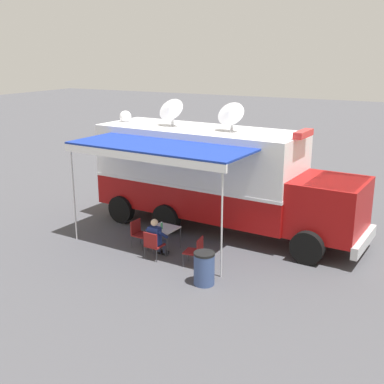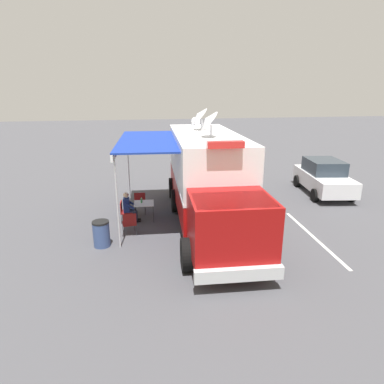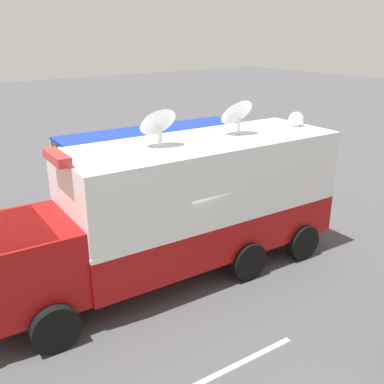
{
  "view_description": "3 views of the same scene",
  "coord_description": "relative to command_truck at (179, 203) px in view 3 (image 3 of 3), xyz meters",
  "views": [
    {
      "loc": [
        14.96,
        7.68,
        6.04
      ],
      "look_at": [
        0.72,
        0.11,
        1.42
      ],
      "focal_mm": 46.18,
      "sensor_mm": 36.0,
      "label": 1
    },
    {
      "loc": [
        2.92,
        12.91,
        5.12
      ],
      "look_at": [
        0.63,
        0.38,
        1.17
      ],
      "focal_mm": 30.53,
      "sensor_mm": 36.0,
      "label": 2
    },
    {
      "loc": [
        -8.51,
        6.79,
        6.1
      ],
      "look_at": [
        1.95,
        -1.09,
        1.31
      ],
      "focal_mm": 41.66,
      "sensor_mm": 36.0,
      "label": 3
    }
  ],
  "objects": [
    {
      "name": "folding_chair_beside_table",
      "position": [
        2.66,
        -1.48,
        -1.43
      ],
      "size": [
        0.51,
        0.51,
        0.87
      ],
      "color": "maroon",
      "rests_on": "ground"
    },
    {
      "name": "folding_chair_spare_by_truck",
      "position": [
        3.1,
        0.81,
        -1.43
      ],
      "size": [
        0.54,
        0.54,
        0.87
      ],
      "color": "maroon",
      "rests_on": "ground"
    },
    {
      "name": "command_truck",
      "position": [
        0.0,
        0.0,
        0.0
      ],
      "size": [
        5.21,
        9.63,
        4.53
      ],
      "color": "#9E0F0F",
      "rests_on": "ground"
    },
    {
      "name": "ground_plane",
      "position": [
        -0.08,
        -0.74,
        -1.95
      ],
      "size": [
        100.0,
        100.0,
        0.0
      ],
      "primitive_type": "plane",
      "color": "#47474C"
    },
    {
      "name": "water_bottle",
      "position": [
        2.6,
        -0.65,
        -1.11
      ],
      "size": [
        0.07,
        0.07,
        0.22
      ],
      "color": "#3F9959",
      "rests_on": "folding_table"
    },
    {
      "name": "folding_table",
      "position": [
        2.51,
        -0.63,
        -1.27
      ],
      "size": [
        0.85,
        0.85,
        0.73
      ],
      "color": "silver",
      "rests_on": "ground"
    },
    {
      "name": "folding_chair_at_table",
      "position": [
        3.31,
        -0.54,
        -1.43
      ],
      "size": [
        0.51,
        0.51,
        0.87
      ],
      "color": "maroon",
      "rests_on": "ground"
    },
    {
      "name": "seated_responder",
      "position": [
        3.12,
        -0.52,
        -1.3
      ],
      "size": [
        0.68,
        0.58,
        1.25
      ],
      "color": "navy",
      "rests_on": "ground"
    },
    {
      "name": "trash_bin",
      "position": [
        4.05,
        1.55,
        -1.49
      ],
      "size": [
        0.57,
        0.57,
        0.91
      ],
      "color": "#384C7F",
      "rests_on": "ground"
    }
  ]
}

